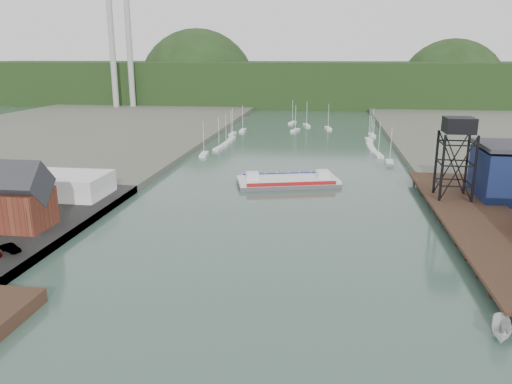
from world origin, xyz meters
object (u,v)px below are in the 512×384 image
(chain_ferry, at_px, (288,181))
(motorboat, at_px, (502,330))
(lift_tower, at_px, (459,130))
(harbor_building, at_px, (11,202))

(chain_ferry, xyz_separation_m, motorboat, (28.23, -63.10, 0.05))
(lift_tower, xyz_separation_m, motorboat, (-5.84, -49.90, -14.63))
(lift_tower, distance_m, chain_ferry, 39.37)
(harbor_building, bearing_deg, lift_tower, 19.98)
(harbor_building, xyz_separation_m, motorboat, (71.16, -21.90, -5.07))
(harbor_building, xyz_separation_m, lift_tower, (77.00, 28.00, 9.56))
(lift_tower, height_order, motorboat, lift_tower)
(chain_ferry, relative_size, motorboat, 4.77)
(lift_tower, distance_m, motorboat, 52.32)
(harbor_building, distance_m, chain_ferry, 59.72)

